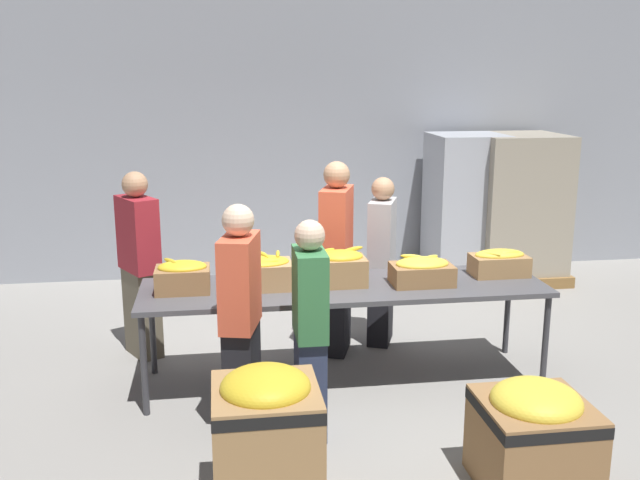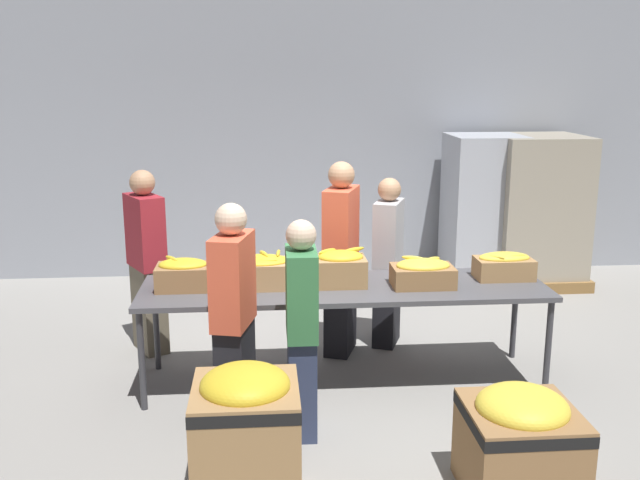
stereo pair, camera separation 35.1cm
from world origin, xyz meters
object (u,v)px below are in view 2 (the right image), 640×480
(sorting_table, at_px, (344,291))
(pallet_stack_0, at_px, (482,211))
(volunteer_4, at_px, (388,263))
(donation_bin_0, at_px, (246,435))
(donation_bin_1, at_px, (520,441))
(banana_box_2, at_px, (340,267))
(volunteer_1, at_px, (234,319))
(banana_box_3, at_px, (423,272))
(banana_box_4, at_px, (504,265))
(volunteer_0, at_px, (341,260))
(banana_box_0, at_px, (183,273))
(volunteer_3, at_px, (302,330))
(banana_box_1, at_px, (261,270))
(pallet_stack_1, at_px, (535,211))
(volunteer_2, at_px, (147,263))

(sorting_table, distance_m, pallet_stack_0, 3.34)
(volunteer_4, height_order, pallet_stack_0, pallet_stack_0)
(sorting_table, bearing_deg, pallet_stack_0, 54.16)
(donation_bin_0, height_order, donation_bin_1, donation_bin_0)
(banana_box_2, xyz_separation_m, volunteer_4, (0.52, 0.77, -0.19))
(banana_box_2, height_order, volunteer_1, volunteer_1)
(banana_box_3, relative_size, banana_box_4, 1.05)
(sorting_table, height_order, volunteer_0, volunteer_0)
(sorting_table, bearing_deg, banana_box_2, 129.76)
(banana_box_0, bearing_deg, volunteer_3, -44.20)
(banana_box_1, height_order, banana_box_3, banana_box_1)
(banana_box_0, bearing_deg, donation_bin_0, -73.39)
(banana_box_1, distance_m, banana_box_2, 0.63)
(donation_bin_0, relative_size, pallet_stack_1, 0.50)
(banana_box_2, height_order, banana_box_4, banana_box_2)
(banana_box_1, relative_size, donation_bin_0, 0.55)
(banana_box_0, distance_m, volunteer_3, 1.24)
(volunteer_1, distance_m, volunteer_4, 2.01)
(volunteer_1, height_order, volunteer_3, volunteer_1)
(banana_box_2, xyz_separation_m, volunteer_2, (-1.64, 0.78, -0.14))
(banana_box_4, xyz_separation_m, volunteer_1, (-2.17, -0.80, -0.12))
(banana_box_3, xyz_separation_m, volunteer_1, (-1.46, -0.64, -0.12))
(banana_box_1, xyz_separation_m, pallet_stack_0, (2.61, 2.67, -0.08))
(volunteer_0, relative_size, volunteer_1, 1.06)
(banana_box_1, relative_size, volunteer_3, 0.31)
(banana_box_4, height_order, volunteer_0, volunteer_0)
(banana_box_2, height_order, pallet_stack_1, pallet_stack_1)
(volunteer_1, xyz_separation_m, donation_bin_1, (1.69, -0.99, -0.44))
(volunteer_0, height_order, volunteer_3, volunteer_0)
(volunteer_2, height_order, donation_bin_1, volunteer_2)
(banana_box_3, bearing_deg, banana_box_2, 171.97)
(banana_box_3, xyz_separation_m, volunteer_4, (-0.13, 0.86, -0.15))
(pallet_stack_0, bearing_deg, volunteer_3, -123.53)
(donation_bin_0, bearing_deg, volunteer_1, 95.60)
(volunteer_4, bearing_deg, sorting_table, -9.99)
(donation_bin_1, relative_size, pallet_stack_0, 0.39)
(sorting_table, height_order, volunteer_4, volunteer_4)
(sorting_table, relative_size, volunteer_1, 1.98)
(volunteer_3, relative_size, pallet_stack_1, 0.87)
(banana_box_2, distance_m, pallet_stack_1, 3.69)
(banana_box_1, xyz_separation_m, banana_box_2, (0.63, -0.01, 0.01))
(sorting_table, height_order, banana_box_4, banana_box_4)
(volunteer_2, distance_m, volunteer_4, 2.16)
(banana_box_0, bearing_deg, banana_box_4, 1.61)
(banana_box_0, height_order, pallet_stack_1, pallet_stack_1)
(banana_box_3, xyz_separation_m, volunteer_0, (-0.57, 0.70, -0.07))
(volunteer_3, distance_m, donation_bin_1, 1.56)
(banana_box_4, relative_size, volunteer_1, 0.28)
(volunteer_3, bearing_deg, banana_box_1, 17.87)
(banana_box_0, xyz_separation_m, banana_box_2, (1.23, 0.00, 0.02))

